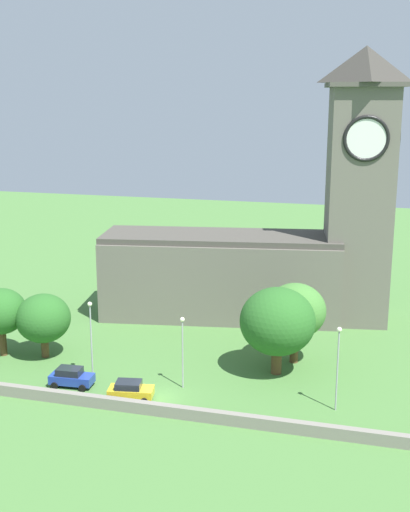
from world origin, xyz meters
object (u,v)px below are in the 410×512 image
at_px(church, 273,242).
at_px(tree_by_tower, 43,318).
at_px(streetlamp_central, 183,341).
at_px(tree_riverside_east, 295,311).
at_px(car_yellow, 130,390).
at_px(tree_riverside_west, 1,312).
at_px(tree_churchyard, 277,322).
at_px(car_blue, 71,377).
at_px(streetlamp_west_mid, 91,328).
at_px(streetlamp_east_mid, 338,356).

relative_size(church, tree_by_tower, 5.27).
xyz_separation_m(streetlamp_central, tree_riverside_east, (9.15, 8.89, 0.86)).
bearing_deg(tree_riverside_east, tree_by_tower, -167.63).
bearing_deg(car_yellow, tree_riverside_east, 43.88).
bearing_deg(church, tree_riverside_east, -71.11).
xyz_separation_m(tree_riverside_west, tree_by_tower, (4.49, 0.71, -0.58)).
bearing_deg(tree_by_tower, tree_churchyard, 5.38).
height_order(car_yellow, tree_riverside_west, tree_riverside_west).
relative_size(church, tree_riverside_east, 4.30).
height_order(car_blue, car_yellow, car_blue).
bearing_deg(church, tree_by_tower, -136.88).
height_order(car_blue, streetlamp_west_mid, streetlamp_west_mid).
xyz_separation_m(car_yellow, tree_by_tower, (-12.30, 6.94, 3.37)).
height_order(church, car_blue, church).
bearing_deg(streetlamp_east_mid, church, 112.48).
bearing_deg(streetlamp_central, church, 78.87).
xyz_separation_m(car_yellow, streetlamp_west_mid, (-5.27, 3.40, 4.21)).
relative_size(car_yellow, streetlamp_central, 0.62).
relative_size(church, tree_churchyard, 4.11).
bearing_deg(tree_churchyard, church, 101.40).
height_order(car_blue, tree_by_tower, tree_by_tower).
bearing_deg(streetlamp_west_mid, tree_riverside_east, 26.46).
bearing_deg(streetlamp_east_mid, streetlamp_west_mid, 178.42).
distance_m(church, tree_riverside_east, 15.06).
relative_size(streetlamp_west_mid, tree_riverside_west, 1.06).
xyz_separation_m(car_yellow, tree_riverside_west, (-16.79, 6.22, 3.95)).
height_order(car_yellow, streetlamp_east_mid, streetlamp_east_mid).
distance_m(car_blue, streetlamp_west_mid, 4.88).
bearing_deg(tree_churchyard, tree_riverside_west, -174.04).
bearing_deg(streetlamp_west_mid, streetlamp_east_mid, -1.58).
xyz_separation_m(church, tree_riverside_east, (4.70, -13.73, -4.01)).
height_order(car_yellow, tree_by_tower, tree_by_tower).
bearing_deg(car_yellow, streetlamp_west_mid, 147.17).
xyz_separation_m(car_yellow, tree_riverside_east, (12.97, 12.48, 4.64)).
bearing_deg(tree_riverside_east, church, 108.89).
bearing_deg(streetlamp_central, tree_riverside_east, 44.17).
relative_size(car_yellow, tree_riverside_west, 0.59).
relative_size(streetlamp_west_mid, tree_by_tower, 1.13).
relative_size(streetlamp_east_mid, tree_churchyard, 0.88).
bearing_deg(tree_riverside_west, church, 38.57).
bearing_deg(streetlamp_central, streetlamp_east_mid, -3.36).
relative_size(car_blue, tree_churchyard, 0.48).
distance_m(car_yellow, tree_churchyard, 15.55).
xyz_separation_m(tree_riverside_east, tree_riverside_west, (-29.77, -6.25, -0.70)).
distance_m(tree_churchyard, tree_by_tower, 24.14).
height_order(church, tree_by_tower, church).
relative_size(streetlamp_central, tree_by_tower, 1.02).
distance_m(car_blue, tree_riverside_east, 22.92).
height_order(car_blue, tree_riverside_east, tree_riverside_east).
xyz_separation_m(car_blue, streetlamp_east_mid, (24.36, 1.66, 4.12)).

